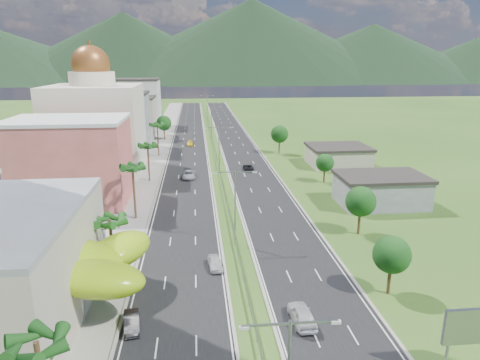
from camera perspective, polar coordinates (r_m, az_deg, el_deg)
name	(u,v)px	position (r m, az deg, el deg)	size (l,w,h in m)	color
ground	(243,279)	(53.04, 0.39, -13.06)	(500.00, 500.00, 0.00)	#2D5119
road_left	(189,142)	(138.58, -6.83, 5.02)	(11.00, 260.00, 0.04)	black
road_right	(235,141)	(139.14, -0.62, 5.17)	(11.00, 260.00, 0.04)	black
sidewalk_left	(159,143)	(139.06, -10.76, 4.91)	(7.00, 260.00, 0.12)	gray
median_guardrail	(215,151)	(120.89, -3.37, 3.82)	(0.10, 216.06, 0.76)	gray
streetlight_median_b	(235,200)	(59.47, -0.66, -2.68)	(6.04, 0.25, 11.00)	gray
streetlight_median_c	(219,145)	(98.14, -2.82, 4.68)	(6.04, 0.25, 11.00)	gray
streetlight_median_d	(211,119)	(142.53, -3.85, 8.13)	(6.04, 0.25, 11.00)	gray
streetlight_median_e	(207,105)	(187.20, -4.39, 9.94)	(6.04, 0.25, 11.00)	gray
lime_canopy	(57,265)	(49.22, -23.27, -10.32)	(18.00, 15.00, 7.40)	#90BD12
pink_shophouse	(70,163)	(83.44, -21.68, 2.12)	(20.00, 15.00, 15.00)	#C0584F
domed_building	(96,124)	(104.70, -18.63, 7.14)	(20.00, 20.00, 28.70)	beige
midrise_grey	(120,123)	(129.26, -15.74, 7.36)	(16.00, 15.00, 16.00)	gray
midrise_beige	(131,118)	(151.00, -14.34, 8.02)	(16.00, 15.00, 13.00)	#B4A794
midrise_white	(139,104)	(173.37, -13.34, 9.86)	(16.00, 15.00, 18.00)	silver
billboard	(474,328)	(41.61, 28.70, -16.92)	(5.20, 0.35, 6.20)	gray
shed_near	(381,191)	(81.84, 18.25, -1.43)	(15.00, 10.00, 5.00)	gray
shed_far	(338,157)	(109.63, 12.94, 3.05)	(14.00, 12.00, 4.40)	#B4A794
palm_tree_a	(37,349)	(31.62, -25.45, -19.66)	(3.60, 3.60, 9.10)	#47301C
palm_tree_b	(110,223)	(52.64, -16.95, -5.54)	(3.60, 3.60, 8.10)	#47301C
palm_tree_c	(133,169)	(71.05, -14.13, 1.38)	(3.60, 3.60, 9.60)	#47301C
palm_tree_d	(148,147)	(93.52, -12.21, 4.29)	(3.60, 3.60, 8.60)	#47301C
palm_tree_e	(157,126)	(117.92, -10.99, 7.05)	(3.60, 3.60, 9.40)	#47301C
leafy_tree_lfar	(164,123)	(142.97, -10.11, 7.48)	(4.90, 4.90, 8.05)	#47301C
leafy_tree_ra	(392,255)	(50.75, 19.58, -9.40)	(4.20, 4.20, 6.90)	#47301C
leafy_tree_rb	(361,202)	(66.21, 15.80, -2.79)	(4.55, 4.55, 7.47)	#47301C
leafy_tree_rc	(325,163)	(92.81, 11.25, 2.25)	(3.85, 3.85, 6.33)	#47301C
leafy_tree_rd	(280,134)	(120.14, 5.29, 6.11)	(4.90, 4.90, 8.05)	#47301C
mountain_ridge	(252,83)	(501.10, 1.59, 12.82)	(860.00, 140.00, 90.00)	black
car_white_near_left	(215,263)	(55.25, -3.34, -10.97)	(1.65, 4.10, 1.40)	silver
car_dark_left	(132,322)	(45.49, -14.26, -17.88)	(1.45, 4.17, 1.37)	black
car_silver_mid_left	(189,175)	(96.05, -6.82, 0.72)	(2.64, 5.73, 1.59)	#B8BBC1
car_yellow_far_left	(190,143)	(133.14, -6.68, 4.88)	(1.82, 4.47, 1.30)	yellow
car_white_near_right	(302,315)	(45.33, 8.26, -17.35)	(2.08, 5.16, 1.76)	silver
car_dark_far_right	(248,167)	(102.41, 1.11, 1.71)	(2.24, 4.87, 1.35)	black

